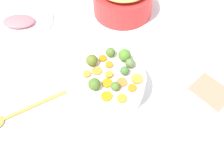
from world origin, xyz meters
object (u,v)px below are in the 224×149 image
at_px(wooden_spoon, 8,117).
at_px(ham_plate, 23,21).
at_px(serving_bowl_carrots, 112,83).
at_px(metal_pot, 123,1).

relative_size(wooden_spoon, ham_plate, 0.96).
relative_size(serving_bowl_carrots, metal_pot, 0.86).
bearing_deg(wooden_spoon, ham_plate, 121.48).
xyz_separation_m(serving_bowl_carrots, metal_pot, (-0.14, 0.40, 0.01)).
bearing_deg(wooden_spoon, metal_pot, 79.47).
height_order(serving_bowl_carrots, metal_pot, metal_pot).
height_order(serving_bowl_carrots, ham_plate, serving_bowl_carrots).
bearing_deg(ham_plate, serving_bowl_carrots, -16.53).
height_order(serving_bowl_carrots, wooden_spoon, serving_bowl_carrots).
xyz_separation_m(serving_bowl_carrots, ham_plate, (-0.50, 0.15, -0.04)).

